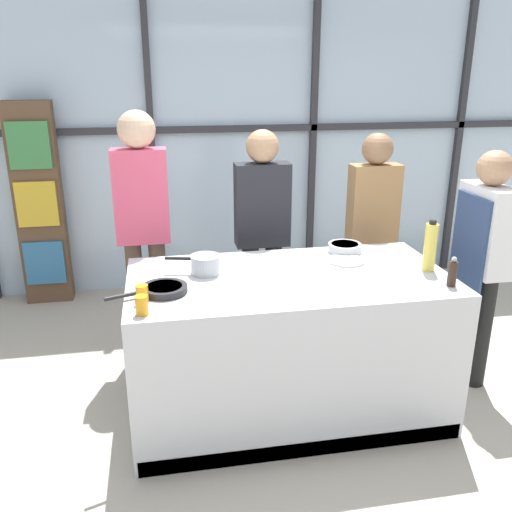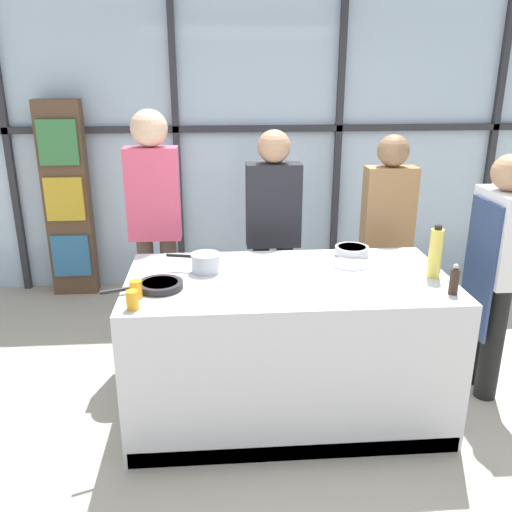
# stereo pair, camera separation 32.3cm
# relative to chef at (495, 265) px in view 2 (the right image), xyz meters

# --- Properties ---
(ground_plane) EXTENTS (18.00, 18.00, 0.00)m
(ground_plane) POSITION_rel_chef_xyz_m (-1.34, -0.14, -0.90)
(ground_plane) COLOR #BCB29E
(back_window_wall) EXTENTS (6.40, 0.10, 2.80)m
(back_window_wall) POSITION_rel_chef_xyz_m (-1.34, 2.13, 0.50)
(back_window_wall) COLOR silver
(back_window_wall) RESTS_ON ground_plane
(bookshelf) EXTENTS (0.41, 0.19, 1.82)m
(bookshelf) POSITION_rel_chef_xyz_m (-3.13, 1.94, 0.01)
(bookshelf) COLOR brown
(bookshelf) RESTS_ON ground_plane
(demo_island) EXTENTS (1.90, 0.97, 0.91)m
(demo_island) POSITION_rel_chef_xyz_m (-1.34, -0.15, -0.44)
(demo_island) COLOR silver
(demo_island) RESTS_ON ground_plane
(chef) EXTENTS (0.23, 0.43, 1.60)m
(chef) POSITION_rel_chef_xyz_m (0.00, 0.00, 0.00)
(chef) COLOR black
(chef) RESTS_ON ground_plane
(spectator_far_left) EXTENTS (0.37, 0.25, 1.82)m
(spectator_far_left) POSITION_rel_chef_xyz_m (-2.19, 0.70, 0.19)
(spectator_far_left) COLOR #47382D
(spectator_far_left) RESTS_ON ground_plane
(spectator_center_left) EXTENTS (0.39, 0.23, 1.68)m
(spectator_center_left) POSITION_rel_chef_xyz_m (-1.34, 0.70, 0.07)
(spectator_center_left) COLOR black
(spectator_center_left) RESTS_ON ground_plane
(spectator_center_right) EXTENTS (0.37, 0.23, 1.64)m
(spectator_center_right) POSITION_rel_chef_xyz_m (-0.48, 0.70, 0.05)
(spectator_center_right) COLOR #232838
(spectator_center_right) RESTS_ON ground_plane
(frying_pan) EXTENTS (0.44, 0.25, 0.04)m
(frying_pan) POSITION_rel_chef_xyz_m (-2.08, -0.27, 0.03)
(frying_pan) COLOR #232326
(frying_pan) RESTS_ON demo_island
(saucepan) EXTENTS (0.33, 0.18, 0.11)m
(saucepan) POSITION_rel_chef_xyz_m (-1.83, -0.02, 0.07)
(saucepan) COLOR silver
(saucepan) RESTS_ON demo_island
(white_plate) EXTENTS (0.23, 0.23, 0.01)m
(white_plate) POSITION_rel_chef_xyz_m (-0.92, 0.03, 0.02)
(white_plate) COLOR white
(white_plate) RESTS_ON demo_island
(mixing_bowl) EXTENTS (0.22, 0.22, 0.06)m
(mixing_bowl) POSITION_rel_chef_xyz_m (-0.87, 0.22, 0.04)
(mixing_bowl) COLOR silver
(mixing_bowl) RESTS_ON demo_island
(oil_bottle) EXTENTS (0.08, 0.08, 0.32)m
(oil_bottle) POSITION_rel_chef_xyz_m (-0.49, -0.21, 0.16)
(oil_bottle) COLOR #E0CC4C
(oil_bottle) RESTS_ON demo_island
(pepper_grinder) EXTENTS (0.05, 0.05, 0.17)m
(pepper_grinder) POSITION_rel_chef_xyz_m (-0.48, -0.47, 0.09)
(pepper_grinder) COLOR #332319
(pepper_grinder) RESTS_ON demo_island
(juice_glass_near) EXTENTS (0.06, 0.06, 0.10)m
(juice_glass_near) POSITION_rel_chef_xyz_m (-2.19, -0.53, 0.06)
(juice_glass_near) COLOR orange
(juice_glass_near) RESTS_ON demo_island
(juice_glass_far) EXTENTS (0.06, 0.06, 0.10)m
(juice_glass_far) POSITION_rel_chef_xyz_m (-2.19, -0.39, 0.06)
(juice_glass_far) COLOR orange
(juice_glass_far) RESTS_ON demo_island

